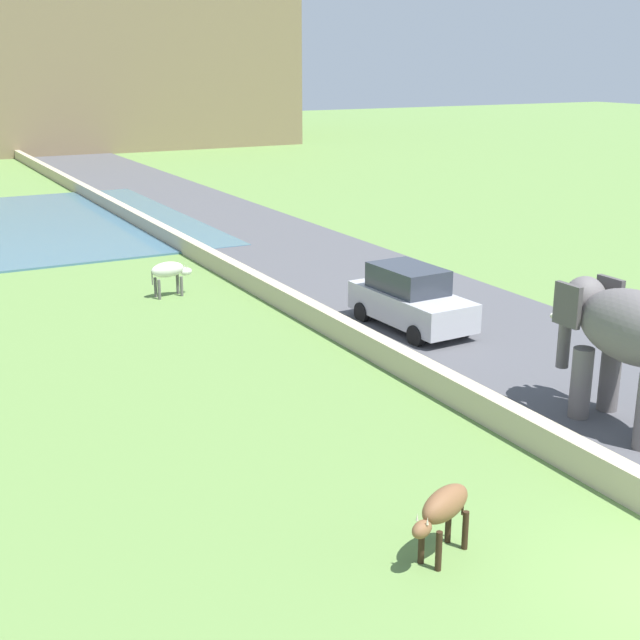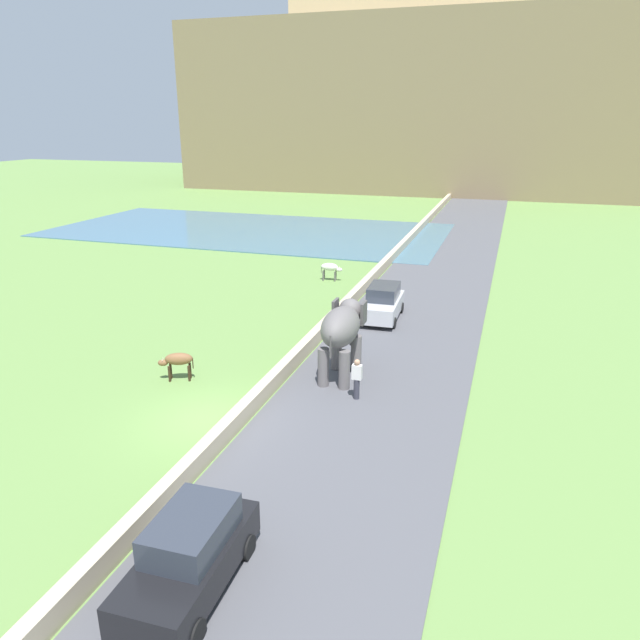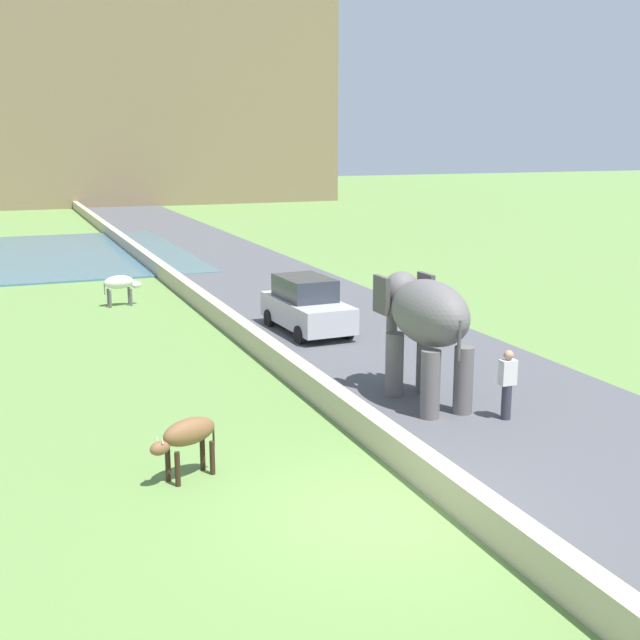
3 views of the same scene
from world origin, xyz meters
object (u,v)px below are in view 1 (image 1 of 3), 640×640
Objects in this scene: car_silver at (410,299)px; cow_brown at (443,509)px; elephant at (625,334)px; cow_white at (169,271)px.

car_silver is 11.68m from cow_brown.
car_silver is at bearing 90.02° from elephant.
cow_white and cow_brown have the same top height.
elephant is at bearing 20.36° from cow_brown.
car_silver is 2.90× the size of cow_white.
elephant is 15.12m from cow_white.
cow_brown is at bearing -94.34° from cow_white.
car_silver is 8.19m from cow_white.
cow_white is at bearing 108.86° from elephant.
elephant is at bearing -89.98° from car_silver.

